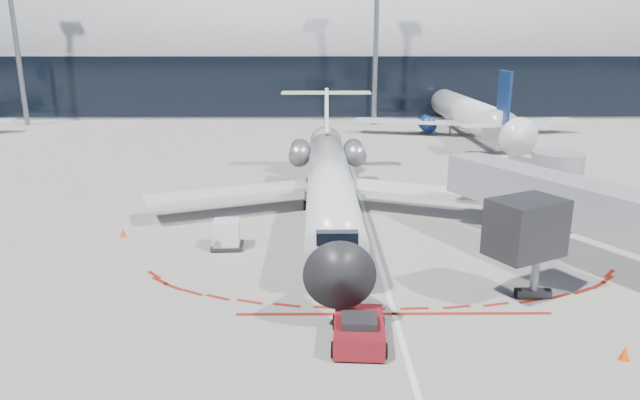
{
  "coord_description": "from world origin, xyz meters",
  "views": [
    {
      "loc": [
        -3.47,
        -34.38,
        11.63
      ],
      "look_at": [
        -3.2,
        -1.07,
        2.34
      ],
      "focal_mm": 32.0,
      "sensor_mm": 36.0,
      "label": 1
    }
  ],
  "objects_px": {
    "regional_jet": "(330,179)",
    "uld_container": "(227,235)",
    "pushback_tug": "(359,330)",
    "ramp_worker": "(331,272)"
  },
  "relations": [
    {
      "from": "ramp_worker",
      "to": "regional_jet",
      "type": "bearing_deg",
      "value": -135.61
    },
    {
      "from": "pushback_tug",
      "to": "ramp_worker",
      "type": "height_order",
      "value": "ramp_worker"
    },
    {
      "from": "pushback_tug",
      "to": "ramp_worker",
      "type": "xyz_separation_m",
      "value": [
        -0.96,
        5.02,
        0.39
      ]
    },
    {
      "from": "pushback_tug",
      "to": "ramp_worker",
      "type": "bearing_deg",
      "value": 104.54
    },
    {
      "from": "regional_jet",
      "to": "uld_container",
      "type": "bearing_deg",
      "value": -133.73
    },
    {
      "from": "regional_jet",
      "to": "uld_container",
      "type": "xyz_separation_m",
      "value": [
        -6.1,
        -6.38,
        -1.78
      ]
    },
    {
      "from": "pushback_tug",
      "to": "uld_container",
      "type": "relative_size",
      "value": 2.67
    },
    {
      "from": "regional_jet",
      "to": "uld_container",
      "type": "relative_size",
      "value": 16.56
    },
    {
      "from": "ramp_worker",
      "to": "pushback_tug",
      "type": "bearing_deg",
      "value": 56.22
    },
    {
      "from": "regional_jet",
      "to": "pushback_tug",
      "type": "xyz_separation_m",
      "value": [
        0.75,
        -17.28,
        -2.05
      ]
    }
  ]
}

